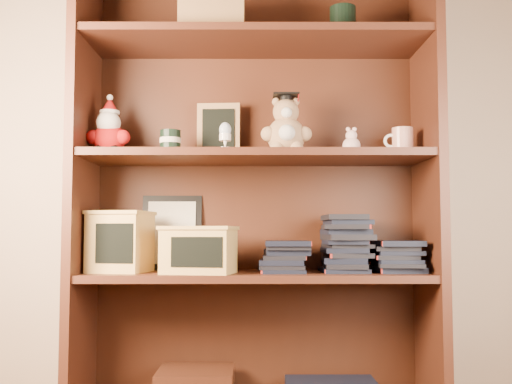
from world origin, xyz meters
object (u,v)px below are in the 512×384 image
bookcase (255,205)px  treats_box (121,241)px  teacher_mug (402,141)px  grad_teddy_bear (286,130)px

bookcase → treats_box: bookcase is taller
teacher_mug → treats_box: teacher_mug is taller
teacher_mug → treats_box: size_ratio=0.46×
bookcase → grad_teddy_bear: bearing=-28.5°
bookcase → grad_teddy_bear: (0.10, -0.06, 0.25)m
grad_teddy_bear → teacher_mug: (0.40, 0.01, -0.04)m
bookcase → treats_box: bearing=-173.5°
grad_teddy_bear → teacher_mug: size_ratio=2.09×
teacher_mug → treats_box: bearing=-179.9°
bookcase → grad_teddy_bear: size_ratio=7.60×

